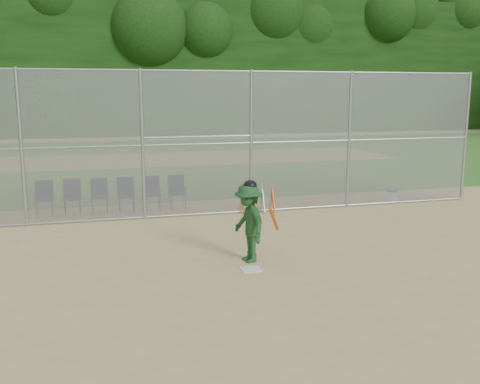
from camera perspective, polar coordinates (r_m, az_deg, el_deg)
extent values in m
plane|color=tan|center=(10.41, 3.63, -8.43)|extent=(100.00, 100.00, 0.00)
plane|color=#30681F|center=(27.71, -8.42, 3.49)|extent=(100.00, 100.00, 0.00)
plane|color=tan|center=(27.71, -8.42, 3.50)|extent=(24.00, 24.00, 0.00)
cube|color=gray|center=(14.73, -2.55, 5.18)|extent=(16.00, 0.02, 4.00)
cylinder|color=#9EA3A8|center=(18.22, 22.93, 5.40)|extent=(0.09, 0.09, 4.00)
cylinder|color=#9EA3A8|center=(14.67, -2.62, 12.78)|extent=(16.00, 0.05, 0.05)
cube|color=black|center=(44.48, -11.30, 13.15)|extent=(80.00, 5.00, 11.00)
cube|color=silver|center=(10.48, 1.15, -8.23)|extent=(0.39, 0.39, 0.02)
imported|color=#1C461E|center=(10.77, 0.92, -3.33)|extent=(0.76, 1.12, 1.60)
ellipsoid|color=black|center=(10.61, 0.93, 0.70)|extent=(0.27, 0.30, 0.23)
cylinder|color=#DB5414|center=(10.48, 3.63, -2.89)|extent=(0.42, 0.62, 0.60)
cylinder|color=white|center=(17.29, 15.92, -0.52)|extent=(0.29, 0.29, 0.35)
cylinder|color=#2636A6|center=(17.26, 15.95, 0.13)|extent=(0.31, 0.31, 0.05)
cylinder|color=#D84C14|center=(15.07, 0.32, -0.78)|extent=(0.06, 0.31, 0.83)
cylinder|color=black|center=(15.15, 1.41, -0.73)|extent=(0.06, 0.33, 0.82)
cylinder|color=#B2B2B7|center=(15.24, 2.49, -0.69)|extent=(0.06, 0.36, 0.82)
cylinder|color=#D84C14|center=(15.33, 3.56, -0.65)|extent=(0.06, 0.39, 0.81)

